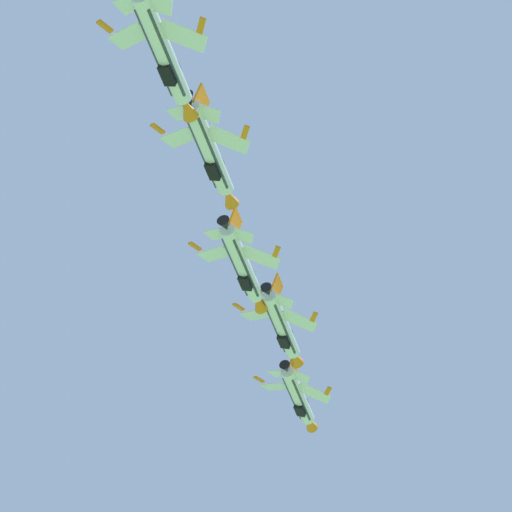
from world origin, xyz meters
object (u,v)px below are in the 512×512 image
fighter_jet_right_wing (243,266)px  fighter_jet_left_outer (210,152)px  fighter_jet_left_wing (282,326)px  fighter_jet_right_outer (164,52)px  fighter_jet_lead (299,397)px

fighter_jet_right_wing → fighter_jet_left_outer: 15.47m
fighter_jet_left_wing → fighter_jet_left_outer: fighter_jet_left_outer is taller
fighter_jet_left_outer → fighter_jet_right_outer: size_ratio=1.00×
fighter_jet_right_wing → fighter_jet_lead: bearing=90.4°
fighter_jet_lead → fighter_jet_left_wing: fighter_jet_left_wing is taller
fighter_jet_left_outer → fighter_jet_left_wing: bearing=88.8°
fighter_jet_lead → fighter_jet_left_outer: (-27.88, -33.20, 2.44)m
fighter_jet_lead → fighter_jet_left_wing: (-9.06, -12.69, 0.21)m
fighter_jet_left_wing → fighter_jet_lead: bearing=95.8°
fighter_jet_right_wing → fighter_jet_right_outer: fighter_jet_right_outer is taller
fighter_jet_left_wing → fighter_jet_left_outer: (-18.82, -20.51, 2.23)m
fighter_jet_lead → fighter_jet_right_wing: 28.11m
fighter_jet_right_wing → fighter_jet_right_outer: bearing=-88.8°
fighter_jet_left_outer → fighter_jet_right_outer: bearing=-90.5°
fighter_jet_left_wing → fighter_jet_right_outer: bearing=-91.0°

